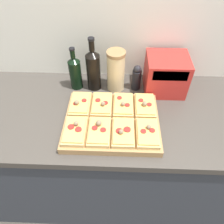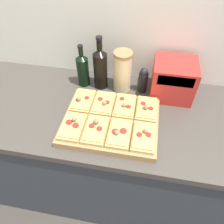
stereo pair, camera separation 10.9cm
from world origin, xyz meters
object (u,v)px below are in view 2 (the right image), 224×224
object	(u,v)px
toaster_oven	(173,79)
olive_oil_bottle	(83,69)
grain_jar_tall	(122,71)
cutting_board	(111,121)
pepper_mill	(143,80)
wine_bottle	(100,68)

from	to	relation	value
toaster_oven	olive_oil_bottle	bearing A→B (deg)	179.90
olive_oil_bottle	grain_jar_tall	bearing A→B (deg)	0.00
cutting_board	olive_oil_bottle	distance (m)	0.37
grain_jar_tall	toaster_oven	distance (m)	0.28
grain_jar_tall	pepper_mill	size ratio (longest dim) A/B	1.54
olive_oil_bottle	cutting_board	bearing A→B (deg)	-52.75
olive_oil_bottle	pepper_mill	xyz separation A→B (m)	(0.35, 0.00, -0.03)
pepper_mill	grain_jar_tall	bearing A→B (deg)	180.00
pepper_mill	toaster_oven	bearing A→B (deg)	-0.30
wine_bottle	pepper_mill	xyz separation A→B (m)	(0.25, 0.00, -0.05)
cutting_board	grain_jar_tall	size ratio (longest dim) A/B	1.94
wine_bottle	toaster_oven	distance (m)	0.41
grain_jar_tall	toaster_oven	size ratio (longest dim) A/B	0.96
toaster_oven	wine_bottle	bearing A→B (deg)	179.88
pepper_mill	toaster_oven	xyz separation A→B (m)	(0.16, -0.00, 0.03)
cutting_board	toaster_oven	world-z (taller)	toaster_oven
cutting_board	wine_bottle	size ratio (longest dim) A/B	1.48
wine_bottle	toaster_oven	size ratio (longest dim) A/B	1.26
wine_bottle	grain_jar_tall	size ratio (longest dim) A/B	1.31
cutting_board	wine_bottle	xyz separation A→B (m)	(-0.11, 0.29, 0.11)
cutting_board	toaster_oven	distance (m)	0.42
cutting_board	grain_jar_tall	bearing A→B (deg)	87.68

